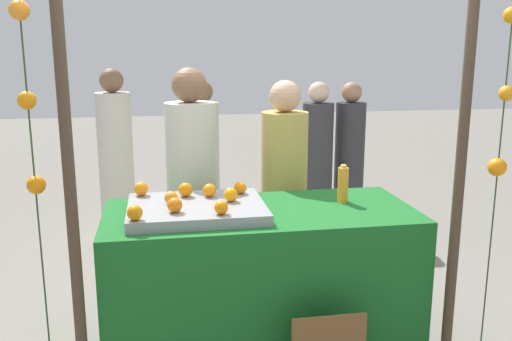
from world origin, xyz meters
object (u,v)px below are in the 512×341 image
(juice_bottle, at_px, (343,184))
(vendor_right, at_px, (284,203))
(orange_1, at_px, (135,213))
(orange_0, at_px, (171,198))
(stall_counter, at_px, (260,283))
(vendor_left, at_px, (192,202))

(juice_bottle, distance_m, vendor_right, 0.68)
(juice_bottle, bearing_deg, orange_1, -163.96)
(orange_0, bearing_deg, stall_counter, 0.32)
(orange_1, xyz_separation_m, vendor_right, (0.98, 0.93, -0.26))
(orange_0, bearing_deg, vendor_left, 76.97)
(juice_bottle, xyz_separation_m, vendor_left, (-0.87, 0.57, -0.22))
(vendor_left, xyz_separation_m, vendor_right, (0.64, 0.01, -0.04))
(orange_1, distance_m, juice_bottle, 1.26)
(stall_counter, bearing_deg, vendor_left, 118.23)
(vendor_right, bearing_deg, orange_1, -136.61)
(stall_counter, relative_size, orange_0, 23.59)
(orange_0, distance_m, orange_1, 0.32)
(orange_0, distance_m, vendor_right, 1.07)
(stall_counter, relative_size, juice_bottle, 7.78)
(orange_1, bearing_deg, vendor_right, 43.39)
(stall_counter, bearing_deg, vendor_right, 66.45)
(orange_0, relative_size, vendor_right, 0.05)
(vendor_right, bearing_deg, stall_counter, -113.55)
(orange_1, bearing_deg, stall_counter, 20.69)
(orange_0, height_order, orange_1, orange_1)
(stall_counter, bearing_deg, orange_0, -179.68)
(juice_bottle, relative_size, vendor_left, 0.14)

